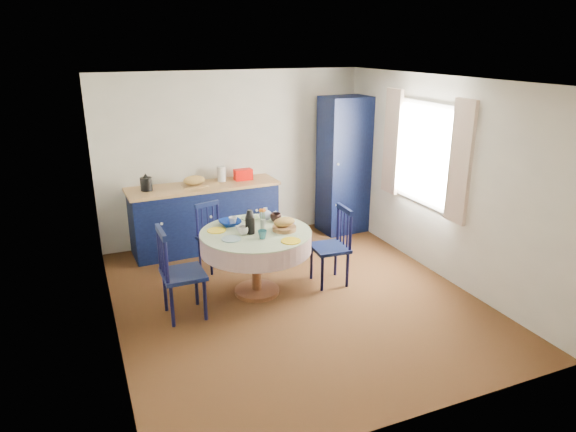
% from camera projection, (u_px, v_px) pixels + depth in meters
% --- Properties ---
extents(floor, '(4.50, 4.50, 0.00)m').
position_uv_depth(floor, '(294.00, 298.00, 6.07)').
color(floor, black).
rests_on(floor, ground).
extents(ceiling, '(4.50, 4.50, 0.00)m').
position_uv_depth(ceiling, '(295.00, 80.00, 5.26)').
color(ceiling, white).
rests_on(ceiling, wall_back).
extents(wall_back, '(4.00, 0.02, 2.50)m').
position_uv_depth(wall_back, '(234.00, 157.00, 7.63)').
color(wall_back, beige).
rests_on(wall_back, floor).
extents(wall_left, '(0.02, 4.50, 2.50)m').
position_uv_depth(wall_left, '(104.00, 220.00, 4.93)').
color(wall_left, beige).
rests_on(wall_left, floor).
extents(wall_right, '(0.02, 4.50, 2.50)m').
position_uv_depth(wall_right, '(441.00, 179.00, 6.40)').
color(wall_right, beige).
rests_on(wall_right, floor).
extents(window, '(0.10, 1.74, 1.45)m').
position_uv_depth(window, '(425.00, 153.00, 6.56)').
color(window, white).
rests_on(window, wall_right).
extents(kitchen_counter, '(2.15, 0.74, 1.19)m').
position_uv_depth(kitchen_counter, '(205.00, 216.00, 7.42)').
color(kitchen_counter, black).
rests_on(kitchen_counter, floor).
extents(pantry_cabinet, '(0.77, 0.57, 2.11)m').
position_uv_depth(pantry_cabinet, '(345.00, 165.00, 7.95)').
color(pantry_cabinet, black).
rests_on(pantry_cabinet, floor).
extents(dining_table, '(1.30, 1.30, 1.07)m').
position_uv_depth(dining_table, '(257.00, 241.00, 5.99)').
color(dining_table, brown).
rests_on(dining_table, floor).
extents(chair_left, '(0.45, 0.47, 1.04)m').
position_uv_depth(chair_left, '(179.00, 272.00, 5.50)').
color(chair_left, black).
rests_on(chair_left, floor).
extents(chair_far, '(0.48, 0.47, 0.88)m').
position_uv_depth(chair_far, '(213.00, 236.00, 6.77)').
color(chair_far, black).
rests_on(chair_far, floor).
extents(chair_right, '(0.44, 0.46, 0.98)m').
position_uv_depth(chair_right, '(333.00, 245.00, 6.31)').
color(chair_right, black).
rests_on(chair_right, floor).
extents(mug_a, '(0.12, 0.12, 0.10)m').
position_uv_depth(mug_a, '(243.00, 230.00, 5.84)').
color(mug_a, silver).
rests_on(mug_a, dining_table).
extents(mug_b, '(0.10, 0.10, 0.10)m').
position_uv_depth(mug_b, '(262.00, 234.00, 5.72)').
color(mug_b, '#2A6268').
rests_on(mug_b, dining_table).
extents(mug_c, '(0.14, 0.14, 0.11)m').
position_uv_depth(mug_c, '(276.00, 218.00, 6.26)').
color(mug_c, black).
rests_on(mug_c, dining_table).
extents(mug_d, '(0.10, 0.10, 0.09)m').
position_uv_depth(mug_d, '(233.00, 221.00, 6.17)').
color(mug_d, silver).
rests_on(mug_d, dining_table).
extents(cobalt_bowl, '(0.27, 0.27, 0.07)m').
position_uv_depth(cobalt_bowl, '(230.00, 223.00, 6.14)').
color(cobalt_bowl, navy).
rests_on(cobalt_bowl, dining_table).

